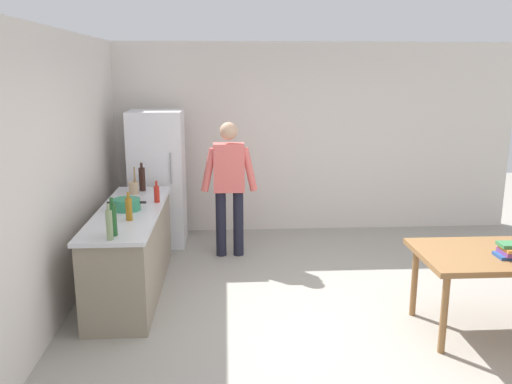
# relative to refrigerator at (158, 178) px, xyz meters

# --- Properties ---
(ground_plane) EXTENTS (14.00, 14.00, 0.00)m
(ground_plane) POSITION_rel_refrigerator_xyz_m (1.90, -2.40, -0.90)
(ground_plane) COLOR #9E998E
(wall_back) EXTENTS (6.40, 0.12, 2.70)m
(wall_back) POSITION_rel_refrigerator_xyz_m (1.90, 0.60, 0.45)
(wall_back) COLOR silver
(wall_back) RESTS_ON ground_plane
(wall_left) EXTENTS (0.12, 5.60, 2.70)m
(wall_left) POSITION_rel_refrigerator_xyz_m (-0.70, -2.20, 0.45)
(wall_left) COLOR silver
(wall_left) RESTS_ON ground_plane
(kitchen_counter) EXTENTS (0.64, 2.20, 0.90)m
(kitchen_counter) POSITION_rel_refrigerator_xyz_m (-0.10, -1.60, -0.45)
(kitchen_counter) COLOR gray
(kitchen_counter) RESTS_ON ground_plane
(refrigerator) EXTENTS (0.70, 0.67, 1.80)m
(refrigerator) POSITION_rel_refrigerator_xyz_m (0.00, 0.00, 0.00)
(refrigerator) COLOR white
(refrigerator) RESTS_ON ground_plane
(person) EXTENTS (0.70, 0.22, 1.70)m
(person) POSITION_rel_refrigerator_xyz_m (0.95, -0.55, 0.08)
(person) COLOR #1E1E2D
(person) RESTS_ON ground_plane
(dining_table) EXTENTS (1.40, 0.90, 0.75)m
(dining_table) POSITION_rel_refrigerator_xyz_m (3.30, -2.70, -0.23)
(dining_table) COLOR olive
(dining_table) RESTS_ON ground_plane
(cooking_pot) EXTENTS (0.40, 0.28, 0.12)m
(cooking_pot) POSITION_rel_refrigerator_xyz_m (-0.12, -1.62, 0.06)
(cooking_pot) COLOR #2D845B
(cooking_pot) RESTS_ON kitchen_counter
(utensil_jar) EXTENTS (0.11, 0.11, 0.32)m
(utensil_jar) POSITION_rel_refrigerator_xyz_m (-0.17, -0.88, 0.08)
(utensil_jar) COLOR tan
(utensil_jar) RESTS_ON kitchen_counter
(bottle_wine_dark) EXTENTS (0.08, 0.08, 0.34)m
(bottle_wine_dark) POSITION_rel_refrigerator_xyz_m (-0.09, -0.72, 0.15)
(bottle_wine_dark) COLOR black
(bottle_wine_dark) RESTS_ON kitchen_counter
(bottle_vinegar_tall) EXTENTS (0.06, 0.06, 0.32)m
(bottle_vinegar_tall) POSITION_rel_refrigerator_xyz_m (-0.08, -2.61, 0.14)
(bottle_vinegar_tall) COLOR gray
(bottle_vinegar_tall) RESTS_ON kitchen_counter
(bottle_oil_amber) EXTENTS (0.06, 0.06, 0.28)m
(bottle_oil_amber) POSITION_rel_refrigerator_xyz_m (-0.03, -2.01, 0.12)
(bottle_oil_amber) COLOR #996619
(bottle_oil_amber) RESTS_ON kitchen_counter
(bottle_wine_green) EXTENTS (0.08, 0.08, 0.34)m
(bottle_wine_green) POSITION_rel_refrigerator_xyz_m (-0.08, -2.48, 0.15)
(bottle_wine_green) COLOR #1E5123
(bottle_wine_green) RESTS_ON kitchen_counter
(bottle_sauce_red) EXTENTS (0.06, 0.06, 0.24)m
(bottle_sauce_red) POSITION_rel_refrigerator_xyz_m (0.15, -1.31, 0.10)
(bottle_sauce_red) COLOR #B22319
(bottle_sauce_red) RESTS_ON kitchen_counter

